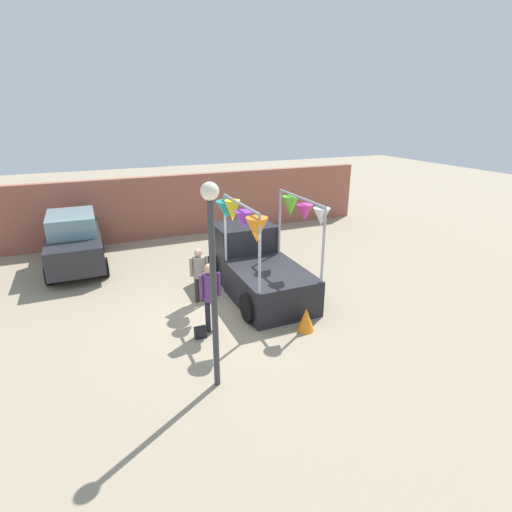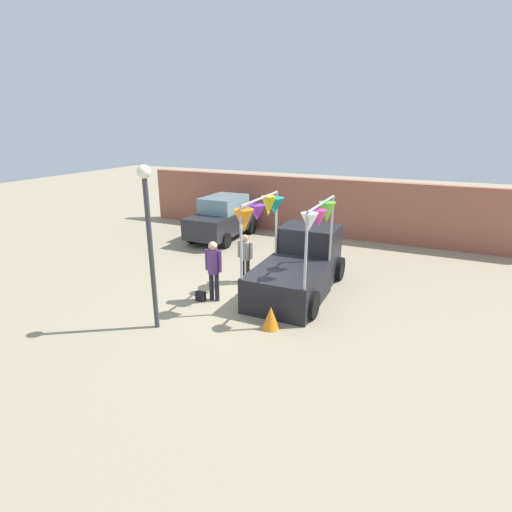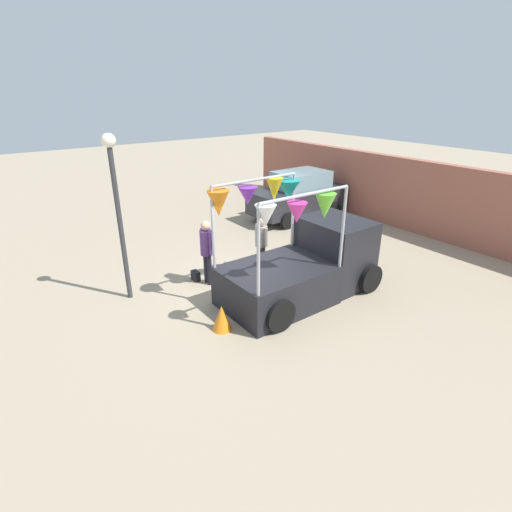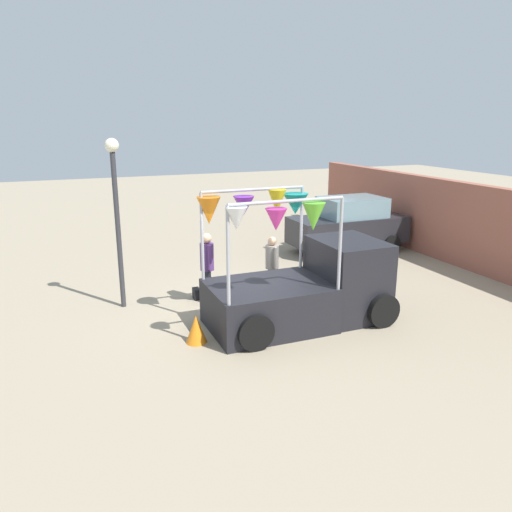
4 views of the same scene
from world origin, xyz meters
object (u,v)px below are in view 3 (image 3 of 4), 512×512
parked_car (298,195)px  person_customer (207,246)px  handbag (196,276)px  vendor_truck (307,261)px  person_vendor (261,240)px  street_lamp (116,197)px  folded_kite_bundle_tangerine (222,318)px

parked_car → person_customer: bearing=-63.3°
person_customer → handbag: bearing=-150.3°
vendor_truck → person_vendor: (-1.77, -0.13, 0.07)m
person_vendor → street_lamp: (-0.70, -3.69, 1.68)m
street_lamp → folded_kite_bundle_tangerine: bearing=22.6°
person_customer → person_vendor: size_ratio=1.12×
handbag → street_lamp: (-0.17, -1.81, 2.50)m
person_vendor → person_customer: bearing=-96.3°
handbag → street_lamp: 3.09m
person_vendor → vendor_truck: bearing=4.2°
vendor_truck → folded_kite_bundle_tangerine: size_ratio=6.92×
handbag → person_vendor: bearing=74.0°
vendor_truck → folded_kite_bundle_tangerine: 2.78m
person_vendor → parked_car: bearing=126.5°
folded_kite_bundle_tangerine → person_vendor: bearing=127.3°
parked_car → person_vendor: bearing=-53.5°
vendor_truck → person_customer: bearing=-137.3°
vendor_truck → person_vendor: size_ratio=2.61×
parked_car → street_lamp: street_lamp is taller
parked_car → street_lamp: (2.49, -8.00, 1.69)m
vendor_truck → person_customer: (-1.96, -1.81, 0.20)m
parked_car → person_customer: 6.70m
vendor_truck → parked_car: bearing=139.9°
person_customer → parked_car: bearing=116.7°
vendor_truck → person_vendor: 1.78m
parked_car → person_vendor: 5.37m
vendor_truck → handbag: (-2.31, -2.01, -0.75)m
person_customer → handbag: (-0.35, -0.20, -0.95)m
folded_kite_bundle_tangerine → parked_car: bearing=126.8°
vendor_truck → handbag: size_ratio=14.82×
folded_kite_bundle_tangerine → vendor_truck: bearing=94.1°
street_lamp → vendor_truck: bearing=57.0°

